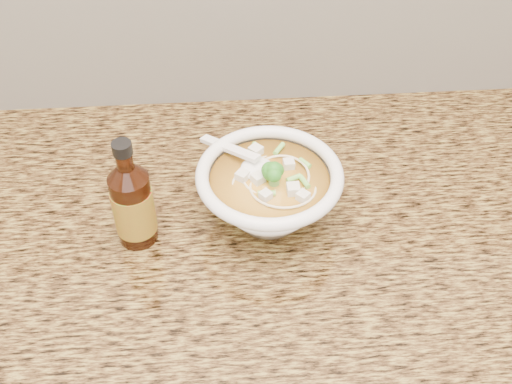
{
  "coord_description": "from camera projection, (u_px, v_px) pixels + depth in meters",
  "views": [
    {
      "loc": [
        -0.03,
        0.99,
        1.63
      ],
      "look_at": [
        0.02,
        1.67,
        0.96
      ],
      "focal_mm": 45.0,
      "sensor_mm": 36.0,
      "label": 1
    }
  ],
  "objects": [
    {
      "name": "cabinet",
      "position": [
        247.0,
        371.0,
        1.33
      ],
      "size": [
        4.0,
        0.65,
        0.86
      ],
      "primitive_type": "cube",
      "color": "black",
      "rests_on": "ground"
    },
    {
      "name": "hot_sauce_bottle",
      "position": [
        133.0,
        204.0,
        0.92
      ],
      "size": [
        0.08,
        0.08,
        0.18
      ],
      "rotation": [
        0.0,
        0.0,
        0.38
      ],
      "color": "#3F1808",
      "rests_on": "counter_slab"
    },
    {
      "name": "soup_bowl",
      "position": [
        269.0,
        194.0,
        0.97
      ],
      "size": [
        0.22,
        0.22,
        0.12
      ],
      "rotation": [
        0.0,
        0.0,
        0.22
      ],
      "color": "white",
      "rests_on": "counter_slab"
    },
    {
      "name": "counter_slab",
      "position": [
        244.0,
        225.0,
        1.02
      ],
      "size": [
        4.0,
        0.68,
        0.04
      ],
      "primitive_type": "cube",
      "color": "olive",
      "rests_on": "cabinet"
    }
  ]
}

